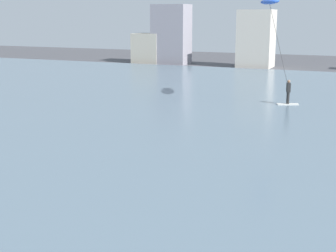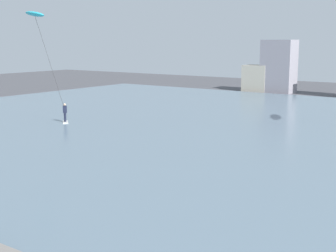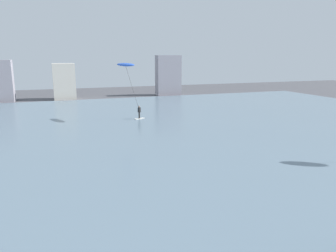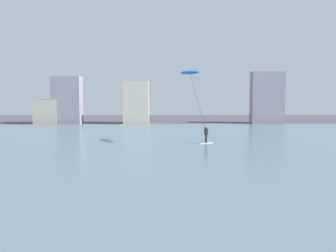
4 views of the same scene
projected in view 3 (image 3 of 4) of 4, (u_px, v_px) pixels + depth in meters
name	position (u px, v px, depth m)	size (l,w,h in m)	color
water_bay	(130.00, 128.00, 35.32)	(84.00, 52.00, 0.10)	slate
far_shore_buildings	(67.00, 81.00, 58.89)	(38.06, 3.49, 7.96)	beige
kitesurfer_blue	(127.00, 69.00, 38.82)	(3.41, 3.42, 6.97)	silver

